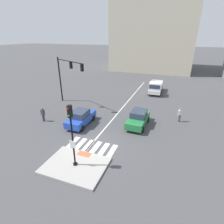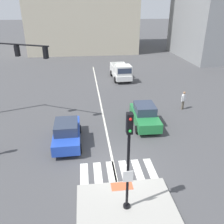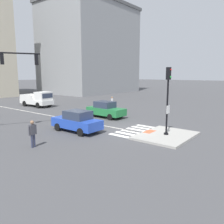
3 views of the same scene
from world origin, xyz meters
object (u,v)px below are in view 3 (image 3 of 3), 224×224
Objects in this scene: signal_pole at (168,95)px; car_blue_westbound_near at (77,121)px; pedestrian_waiting_far_side at (112,102)px; pickup_truck_white_eastbound_distant at (39,100)px; car_green_eastbound_mid at (106,109)px; pedestrian_at_curb_left at (33,132)px.

car_blue_westbound_near is (-2.95, 6.06, -2.18)m from signal_pole.
car_blue_westbound_near is 10.89m from pedestrian_waiting_far_side.
car_blue_westbound_near is at bearing 115.92° from signal_pole.
pickup_truck_white_eastbound_distant reaches higher than car_blue_westbound_near.
pickup_truck_white_eastbound_distant is at bearing 89.50° from car_green_eastbound_mid.
signal_pole reaches higher than car_green_eastbound_mid.
car_green_eastbound_mid is at bearing -149.29° from pedestrian_waiting_far_side.
pickup_truck_white_eastbound_distant is at bearing 55.39° from pedestrian_at_curb_left.
car_green_eastbound_mid is 2.49× the size of pedestrian_at_curb_left.
pedestrian_at_curb_left is at bearing -169.41° from car_blue_westbound_near.
pedestrian_at_curb_left is at bearing -124.61° from pickup_truck_white_eastbound_distant.
pickup_truck_white_eastbound_distant is 3.10× the size of pedestrian_at_curb_left.
pickup_truck_white_eastbound_distant reaches higher than pedestrian_waiting_far_side.
pickup_truck_white_eastbound_distant is at bearing 67.14° from car_blue_westbound_near.
pickup_truck_white_eastbound_distant is 3.10× the size of pedestrian_waiting_far_side.
car_blue_westbound_near is 2.47× the size of pedestrian_waiting_far_side.
pedestrian_at_curb_left is at bearing -164.52° from car_green_eastbound_mid.
pedestrian_waiting_far_side is at bearing 24.12° from car_blue_westbound_near.
pedestrian_at_curb_left is (-10.23, -14.83, 0.00)m from pickup_truck_white_eastbound_distant.
pickup_truck_white_eastbound_distant is (0.10, 12.02, 0.17)m from car_green_eastbound_mid.
pedestrian_waiting_far_side is at bearing -67.19° from pickup_truck_white_eastbound_distant.
car_green_eastbound_mid is 6.14m from car_blue_westbound_near.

